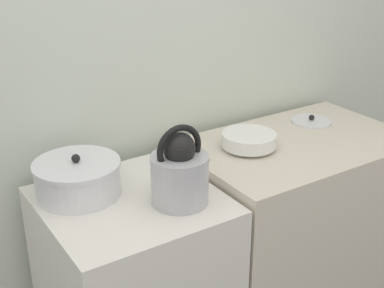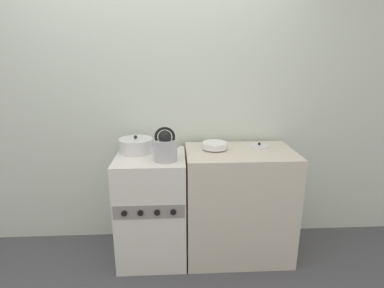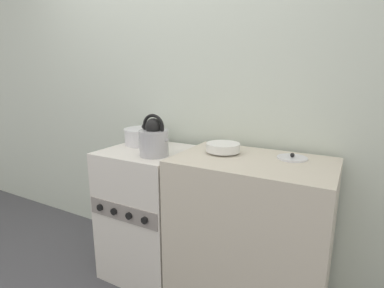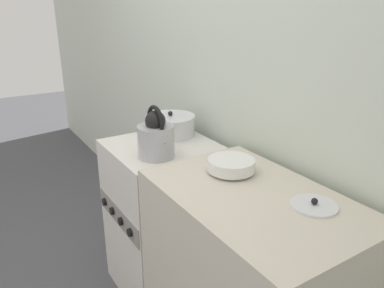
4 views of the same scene
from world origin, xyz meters
The scene contains 6 objects.
wall_back centered at (0.00, 0.64, 1.25)m, with size 7.00×0.06×2.50m.
counter centered at (0.74, 0.28, 0.48)m, with size 0.89×0.57×0.95m.
kettle centered at (0.13, 0.18, 1.02)m, with size 0.23×0.18×0.26m.
cooking_pot centered at (-0.13, 0.40, 0.98)m, with size 0.28×0.28×0.14m.
enamel_bowl centered at (0.53, 0.33, 0.98)m, with size 0.21×0.21×0.06m.
loose_pot_lid centered at (0.93, 0.41, 0.96)m, with size 0.17×0.17×0.03m.
Camera 1 is at (-0.66, -1.10, 1.77)m, focal length 50.00 mm.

